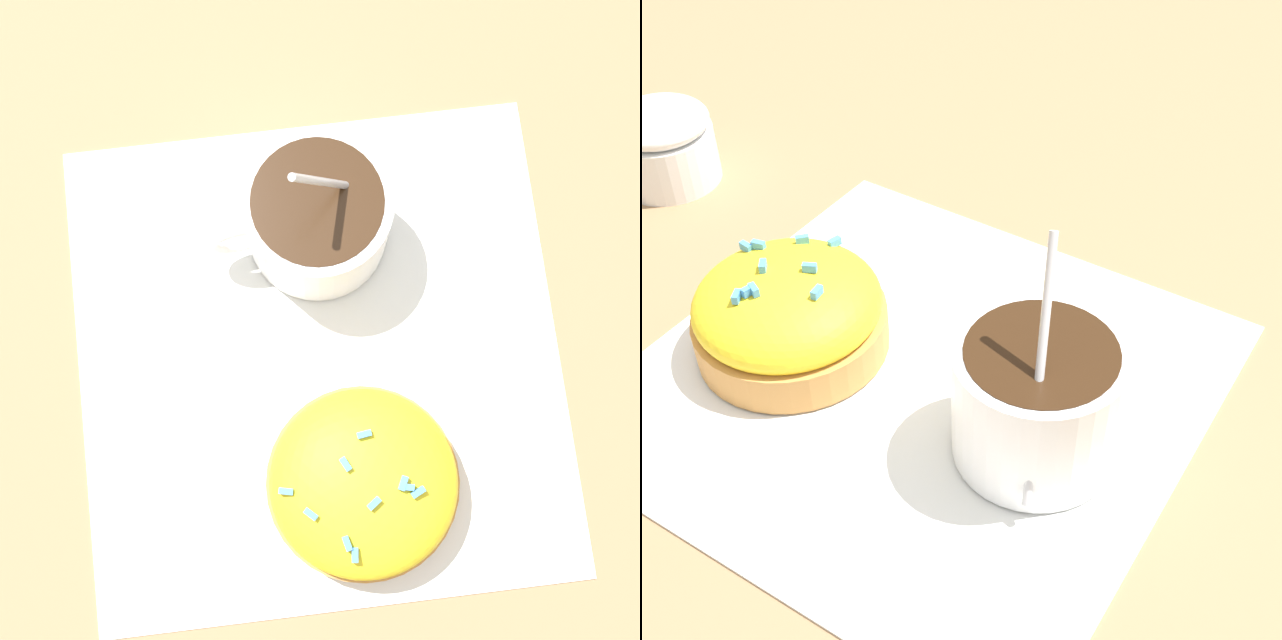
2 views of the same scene
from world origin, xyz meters
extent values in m
plane|color=#93704C|center=(0.00, 0.00, 0.00)|extent=(3.00, 3.00, 0.00)
cube|color=white|center=(0.00, 0.00, 0.00)|extent=(0.30, 0.29, 0.00)
cylinder|color=white|center=(-0.07, 0.01, 0.03)|extent=(0.08, 0.08, 0.06)
cylinder|color=#331E0F|center=(-0.07, 0.01, 0.06)|extent=(0.07, 0.07, 0.01)
torus|color=white|center=(-0.07, -0.03, 0.03)|extent=(0.01, 0.04, 0.04)
ellipsoid|color=silver|center=(-0.06, 0.00, 0.01)|extent=(0.02, 0.03, 0.01)
cylinder|color=silver|center=(-0.07, 0.03, 0.07)|extent=(0.02, 0.06, 0.11)
cylinder|color=#C18442|center=(0.07, 0.01, 0.01)|extent=(0.10, 0.10, 0.02)
ellipsoid|color=yellow|center=(0.07, 0.01, 0.03)|extent=(0.10, 0.10, 0.04)
cube|color=#4C99EA|center=(0.06, 0.00, 0.05)|extent=(0.01, 0.01, 0.00)
cube|color=#4C99EA|center=(0.08, 0.01, 0.05)|extent=(0.01, 0.01, 0.00)
cube|color=#4C99EA|center=(0.10, -0.01, 0.05)|extent=(0.01, 0.00, 0.00)
cube|color=#4C99EA|center=(0.05, 0.01, 0.05)|extent=(0.00, 0.01, 0.00)
cube|color=#4C99EA|center=(0.08, 0.03, 0.05)|extent=(0.00, 0.01, 0.00)
cube|color=#4C99EA|center=(0.10, -0.01, 0.05)|extent=(0.01, 0.00, 0.00)
cube|color=#4C99EA|center=(0.08, -0.02, 0.05)|extent=(0.01, 0.01, 0.00)
cube|color=#4C99EA|center=(0.08, 0.03, 0.05)|extent=(0.01, 0.01, 0.00)
cube|color=#4C99EA|center=(0.08, 0.03, 0.05)|extent=(0.01, 0.01, 0.00)
cube|color=#4C99EA|center=(0.07, -0.03, 0.05)|extent=(0.01, 0.01, 0.00)
camera|label=1|loc=(0.06, -0.01, 0.49)|focal=50.00mm
camera|label=2|loc=(-0.16, 0.27, 0.33)|focal=50.00mm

